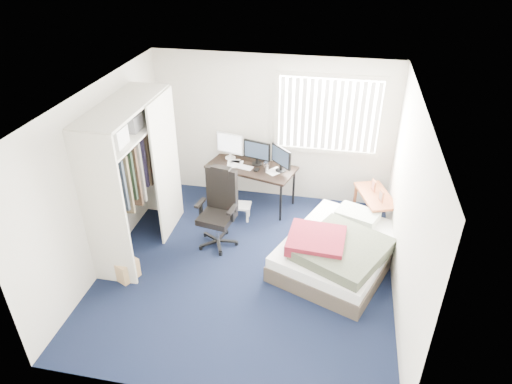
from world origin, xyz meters
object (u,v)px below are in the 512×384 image
Objects in this scene: office_chair at (219,215)px; nightstand at (375,198)px; desk at (252,164)px; bed at (338,250)px.

nightstand is (2.30, 0.86, 0.05)m from office_chair.
office_chair is at bearing -102.34° from desk.
office_chair reaches higher than bed.
bed is (1.53, -1.43, -0.49)m from desk.
desk is 2.15m from bed.
nightstand is (2.04, -0.34, -0.23)m from desk.
nightstand is 0.43× the size of bed.
bed is at bearing -7.21° from office_chair.
office_chair is 1.82m from bed.
office_chair is 0.55× the size of bed.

